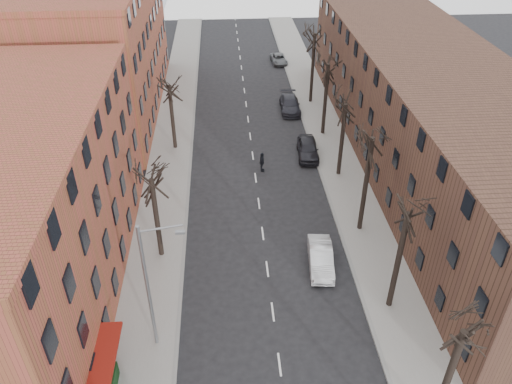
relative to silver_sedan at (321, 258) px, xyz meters
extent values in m
cube|color=gray|center=(-11.79, 18.94, -0.69)|extent=(4.00, 90.00, 0.15)
cube|color=gray|center=(4.21, 18.94, -0.69)|extent=(4.00, 90.00, 0.15)
cube|color=brown|center=(-19.79, -1.06, 5.24)|extent=(12.00, 26.00, 12.00)
cube|color=brown|center=(-19.79, 27.94, 6.24)|extent=(12.00, 28.00, 14.00)
cube|color=#492E22|center=(12.21, 13.94, 4.24)|extent=(12.00, 50.00, 10.00)
cylinder|color=slate|center=(-10.99, -6.06, 3.74)|extent=(0.20, 0.20, 9.00)
cylinder|color=slate|center=(-9.89, -6.06, 8.04)|extent=(2.39, 0.12, 0.46)
cube|color=slate|center=(-8.89, -6.06, 7.74)|extent=(0.50, 0.22, 0.14)
imported|color=silver|center=(0.00, 0.00, 0.00)|extent=(2.02, 4.75, 1.52)
imported|color=black|center=(1.51, 15.50, 0.06)|extent=(2.24, 4.93, 1.64)
imported|color=#22222A|center=(1.08, 25.84, 0.00)|extent=(2.26, 5.30, 1.52)
imported|color=#585B5F|center=(1.51, 41.29, -0.18)|extent=(2.28, 4.36, 1.17)
imported|color=black|center=(-3.13, 13.08, 0.20)|extent=(0.49, 1.13, 1.91)
camera|label=1|loc=(-6.42, -26.04, 23.78)|focal=35.00mm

